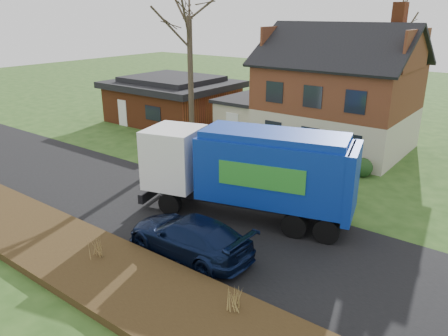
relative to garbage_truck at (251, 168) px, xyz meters
The scene contains 11 objects.
ground 4.47m from the garbage_truck, 155.90° to the right, with size 120.00×120.00×0.00m, color #264617.
road 4.47m from the garbage_truck, 155.90° to the right, with size 80.00×7.00×0.02m, color black.
mulch_verge 7.99m from the garbage_truck, 116.90° to the right, with size 80.00×3.50×0.30m, color #2F1F0F.
main_house 12.63m from the garbage_truck, 99.15° to the left, with size 12.95×8.95×9.26m.
ranch_house 19.26m from the garbage_truck, 143.52° to the left, with size 9.80×8.20×3.70m.
garbage_truck is the anchor object (origin of this frame).
silver_sedan 5.25m from the garbage_truck, 140.57° to the left, with size 1.42×4.06×1.34m, color #B5B6BD.
navy_wagon 4.31m from the garbage_truck, 91.20° to the right, with size 2.13×5.24×1.52m, color #0B1533.
tree_back 20.84m from the garbage_truck, 90.33° to the left, with size 3.46×3.46×10.97m.
grass_clump_mid 7.21m from the garbage_truck, 109.38° to the right, with size 0.33×0.28×0.93m.
grass_clump_east 7.09m from the garbage_truck, 60.15° to the right, with size 0.34×0.28×0.86m.
Camera 1 is at (13.26, -13.29, 8.75)m, focal length 35.00 mm.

